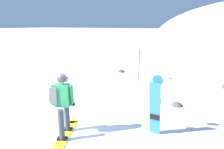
{
  "coord_description": "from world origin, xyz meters",
  "views": [
    {
      "loc": [
        3.54,
        -4.02,
        2.88
      ],
      "look_at": [
        0.09,
        2.7,
        1.0
      ],
      "focal_mm": 32.27,
      "sensor_mm": 36.0,
      "label": 1
    }
  ],
  "objects_px": {
    "spare_snowboard": "(155,106)",
    "rock_dark": "(177,106)",
    "rock_mid": "(121,72)",
    "piste_marker_near": "(139,62)",
    "snowboarder_main": "(62,103)"
  },
  "relations": [
    {
      "from": "snowboarder_main",
      "to": "rock_mid",
      "type": "xyz_separation_m",
      "value": [
        -1.72,
        7.4,
        -0.92
      ]
    },
    {
      "from": "piste_marker_near",
      "to": "rock_mid",
      "type": "relative_size",
      "value": 3.84
    },
    {
      "from": "spare_snowboard",
      "to": "rock_mid",
      "type": "distance_m",
      "value": 7.42
    },
    {
      "from": "spare_snowboard",
      "to": "rock_mid",
      "type": "height_order",
      "value": "spare_snowboard"
    },
    {
      "from": "snowboarder_main",
      "to": "rock_mid",
      "type": "bearing_deg",
      "value": 103.11
    },
    {
      "from": "snowboarder_main",
      "to": "rock_dark",
      "type": "xyz_separation_m",
      "value": [
        2.32,
        3.46,
        -0.92
      ]
    },
    {
      "from": "spare_snowboard",
      "to": "piste_marker_near",
      "type": "height_order",
      "value": "piste_marker_near"
    },
    {
      "from": "spare_snowboard",
      "to": "rock_mid",
      "type": "bearing_deg",
      "value": 121.5
    },
    {
      "from": "spare_snowboard",
      "to": "rock_dark",
      "type": "distance_m",
      "value": 2.49
    },
    {
      "from": "piste_marker_near",
      "to": "rock_mid",
      "type": "height_order",
      "value": "piste_marker_near"
    },
    {
      "from": "piste_marker_near",
      "to": "rock_dark",
      "type": "bearing_deg",
      "value": -46.63
    },
    {
      "from": "rock_mid",
      "to": "rock_dark",
      "type": "bearing_deg",
      "value": -44.25
    },
    {
      "from": "piste_marker_near",
      "to": "rock_dark",
      "type": "distance_m",
      "value": 3.62
    },
    {
      "from": "spare_snowboard",
      "to": "piste_marker_near",
      "type": "xyz_separation_m",
      "value": [
        -2.19,
        4.87,
        0.17
      ]
    },
    {
      "from": "rock_dark",
      "to": "rock_mid",
      "type": "xyz_separation_m",
      "value": [
        -4.05,
        3.94,
        0.0
      ]
    }
  ]
}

